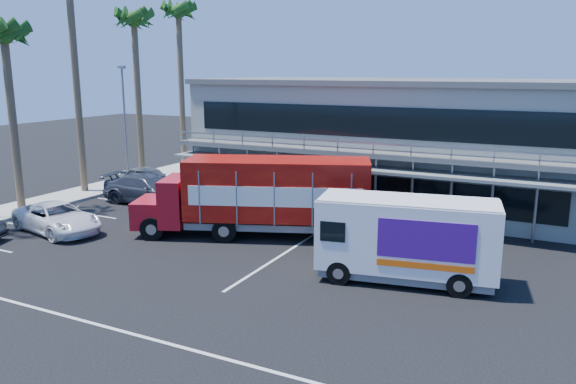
% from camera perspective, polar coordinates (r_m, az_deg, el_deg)
% --- Properties ---
extents(ground, '(120.00, 120.00, 0.00)m').
position_cam_1_polar(ground, '(23.31, -8.06, -7.51)').
color(ground, black).
rests_on(ground, ground).
extents(building, '(22.40, 12.00, 7.30)m').
position_cam_1_polar(building, '(34.51, 10.30, 5.15)').
color(building, gray).
rests_on(building, ground).
extents(curb_strip, '(3.00, 32.00, 0.16)m').
position_cam_1_polar(curb_strip, '(37.38, -21.91, -0.57)').
color(curb_strip, '#A5A399').
rests_on(curb_strip, ground).
extents(palm_c, '(2.80, 2.80, 10.75)m').
position_cam_1_polar(palm_c, '(34.61, -26.84, 13.30)').
color(palm_c, brown).
rests_on(palm_c, ground).
extents(palm_e, '(2.80, 2.80, 12.25)m').
position_cam_1_polar(palm_e, '(41.36, -15.35, 15.69)').
color(palm_e, brown).
rests_on(palm_e, ground).
extents(palm_f, '(2.80, 2.80, 13.25)m').
position_cam_1_polar(palm_f, '(45.92, -11.04, 16.65)').
color(palm_f, brown).
rests_on(palm_f, ground).
extents(light_pole_far, '(0.50, 0.25, 8.09)m').
position_cam_1_polar(light_pole_far, '(39.60, -16.24, 7.00)').
color(light_pole_far, gray).
rests_on(light_pole_far, ground).
extents(red_truck, '(11.34, 6.44, 3.76)m').
position_cam_1_polar(red_truck, '(26.65, -2.70, -0.23)').
color(red_truck, '#AC0D17').
rests_on(red_truck, ground).
extents(white_van, '(6.86, 3.38, 3.21)m').
position_cam_1_polar(white_van, '(21.47, 11.93, -4.63)').
color(white_van, white).
rests_on(white_van, ground).
extents(parked_car_c, '(5.60, 3.46, 1.45)m').
position_cam_1_polar(parked_car_c, '(29.87, -22.40, -2.44)').
color(parked_car_c, white).
rests_on(parked_car_c, ground).
extents(parked_car_d, '(5.94, 2.60, 1.70)m').
position_cam_1_polar(parked_car_d, '(34.51, -13.94, 0.26)').
color(parked_car_d, '#2F333E').
rests_on(parked_car_d, ground).
extents(parked_car_e, '(5.10, 2.78, 1.65)m').
position_cam_1_polar(parked_car_e, '(37.90, -13.98, 1.28)').
color(parked_car_e, slate).
rests_on(parked_car_e, ground).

